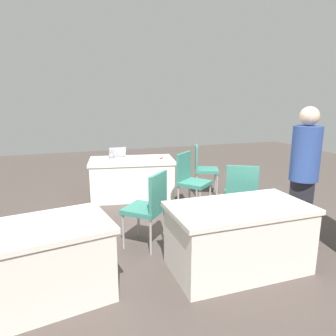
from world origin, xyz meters
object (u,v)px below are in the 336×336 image
table_foreground (132,178)px  chair_near_front (191,178)px  table_mid_right (15,269)px  scissors_red (161,158)px  chair_tucked_right (241,193)px  chair_aisle (149,205)px  chair_tucked_left (203,166)px  yarn_ball (111,156)px  table_mid_left (238,237)px  laptop_silver (119,157)px  person_attendee_standing (304,170)px

table_foreground → chair_near_front: bearing=124.1°
table_mid_right → scissors_red: (-2.20, -2.66, 0.36)m
chair_tucked_right → chair_aisle: bearing=-149.0°
chair_near_front → chair_tucked_left: (-0.62, -0.85, -0.02)m
chair_tucked_left → yarn_ball: 1.75m
table_mid_left → chair_aisle: 1.13m
chair_near_front → laptop_silver: 1.53m
chair_aisle → chair_tucked_left: bearing=2.1°
table_mid_left → person_attendee_standing: person_attendee_standing is taller
table_foreground → scissors_red: (-0.54, 0.11, 0.36)m
table_foreground → chair_tucked_left: bearing=170.3°
chair_aisle → person_attendee_standing: size_ratio=0.55×
table_mid_left → chair_aisle: (0.77, -0.81, 0.19)m
table_foreground → table_mid_left: (-0.54, 2.84, 0.00)m
table_mid_left → chair_aisle: size_ratio=1.56×
table_mid_right → chair_tucked_right: 2.87m
person_attendee_standing → scissors_red: 2.69m
yarn_ball → scissors_red: yarn_ball is taller
table_foreground → person_attendee_standing: size_ratio=0.96×
chair_near_front → person_attendee_standing: (-0.86, 1.50, 0.41)m
table_foreground → table_mid_right: bearing=59.0°
table_mid_right → person_attendee_standing: size_ratio=1.04×
chair_tucked_right → laptop_silver: 2.48m
chair_near_front → laptop_silver: (0.95, -1.19, 0.20)m
chair_tucked_right → laptop_silver: (1.31, -2.10, 0.21)m
table_mid_left → laptop_silver: (0.76, -2.95, 0.40)m
chair_near_front → scissors_red: chair_near_front is taller
person_attendee_standing → yarn_ball: (1.93, -2.74, -0.20)m
scissors_red → table_foreground: bearing=-66.6°
table_mid_right → scissors_red: bearing=-129.6°
chair_near_front → chair_aisle: (0.96, 0.96, -0.01)m
person_attendee_standing → table_mid_left: bearing=59.5°
table_foreground → chair_near_front: chair_near_front is taller
table_foreground → scissors_red: bearing=168.5°
table_mid_right → scissors_red: size_ratio=10.02×
table_mid_right → chair_tucked_right: chair_tucked_right is taller
table_mid_right → chair_tucked_left: size_ratio=1.90×
table_foreground → chair_aisle: size_ratio=1.73×
chair_tucked_right → scissors_red: size_ratio=5.35×
chair_tucked_right → person_attendee_standing: (-0.50, 0.59, 0.42)m
chair_aisle → chair_tucked_right: bearing=-44.7°
chair_aisle → laptop_silver: 2.16m
chair_tucked_left → chair_aisle: size_ratio=0.99×
chair_near_front → chair_tucked_left: chair_near_front is taller
table_foreground → chair_aisle: bearing=83.4°
chair_aisle → yarn_ball: chair_aisle is taller
table_foreground → table_mid_left: bearing=100.8°
chair_near_front → yarn_ball: bearing=-89.0°
chair_tucked_right → table_mid_right: bearing=-135.2°
laptop_silver → yarn_ball: laptop_silver is taller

